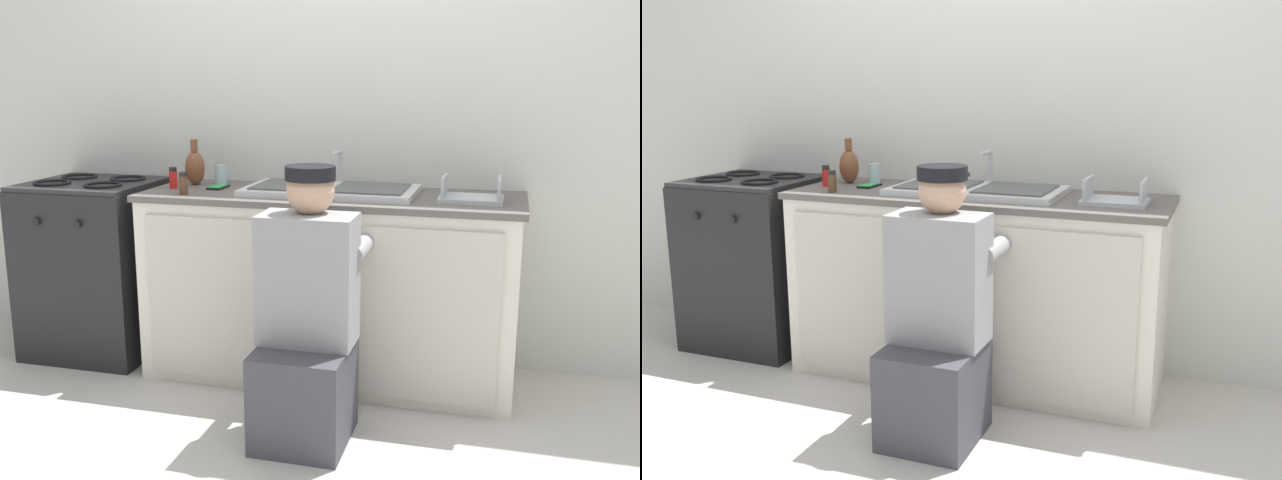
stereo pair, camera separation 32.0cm
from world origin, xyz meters
The scene contains 13 objects.
ground_plane centered at (0.00, 0.00, 0.00)m, with size 12.00×12.00×0.00m, color beige.
back_wall centered at (0.00, 0.65, 1.25)m, with size 6.00×0.10×2.50m, color silver.
counter_cabinet centered at (0.00, 0.29, 0.44)m, with size 1.75×0.62×0.87m.
countertop centered at (0.00, 0.30, 0.89)m, with size 1.79×0.62×0.03m, color #5B5651.
sink_double_basin centered at (0.00, 0.30, 0.92)m, with size 0.80×0.44×0.19m.
stove_range centered at (-1.28, 0.30, 0.46)m, with size 0.64×0.62×0.93m.
plumber_person centered at (0.06, -0.34, 0.46)m, with size 0.42×0.61×1.10m.
cell_phone centered at (-0.58, 0.32, 0.91)m, with size 0.07×0.14×0.01m.
water_glass centered at (-0.62, 0.45, 0.95)m, with size 0.06×0.06×0.10m.
spice_bottle_red centered at (-0.79, 0.26, 0.95)m, with size 0.04×0.04×0.10m.
vase_decorative centered at (-0.74, 0.40, 0.99)m, with size 0.10×0.10×0.23m.
spice_bottle_pepper centered at (-0.66, 0.10, 0.95)m, with size 0.04×0.04×0.10m.
dish_rack_tray centered at (0.65, 0.26, 0.93)m, with size 0.28×0.22×0.11m.
Camera 2 is at (1.11, -2.82, 1.44)m, focal length 40.00 mm.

